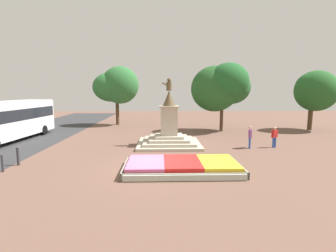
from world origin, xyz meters
TOP-DOWN VIEW (x-y plane):
  - ground_plane at (0.00, 0.00)m, footprint 82.52×82.52m
  - flower_planter at (1.69, -0.24)m, footprint 6.08×3.41m
  - statue_monument at (1.20, 6.46)m, footprint 4.76×4.76m
  - city_bus at (-11.96, 7.94)m, footprint 3.15×11.40m
  - pedestrian_with_handbag at (7.06, 5.11)m, footprint 0.33×0.72m
  - pedestrian_near_planter at (8.95, 5.30)m, footprint 0.55×0.33m
  - kerb_bollard_mid_a at (-7.59, -0.18)m, footprint 0.12×0.12m
  - kerb_bollard_mid_b at (-7.44, 1.05)m, footprint 0.16×0.16m
  - park_tree_far_left at (16.88, 13.75)m, footprint 4.38×4.49m
  - park_tree_behind_statue at (-4.84, 18.58)m, footprint 5.57×4.08m
  - park_tree_far_right at (6.88, 13.41)m, footprint 6.20×4.92m

SIDE VIEW (x-z plane):
  - ground_plane at x=0.00m, z-range 0.00..0.00m
  - flower_planter at x=1.69m, z-range -0.02..0.51m
  - kerb_bollard_mid_a at x=-7.59m, z-range 0.02..0.95m
  - kerb_bollard_mid_b at x=-7.44m, z-range 0.03..1.07m
  - pedestrian_near_planter at x=8.95m, z-range 0.11..1.66m
  - pedestrian_with_handbag at x=7.06m, z-range 0.10..1.73m
  - statue_monument at x=1.20m, z-range -1.61..3.52m
  - city_bus at x=-11.96m, z-range 0.25..3.58m
  - park_tree_far_left at x=16.88m, z-range 1.12..7.40m
  - park_tree_far_right at x=6.88m, z-range 1.15..8.11m
  - park_tree_behind_statue at x=-4.84m, z-range 1.20..8.31m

